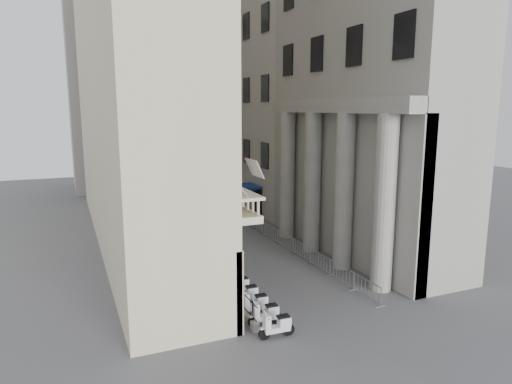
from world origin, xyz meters
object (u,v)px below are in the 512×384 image
Objects in this scene: pedestrian_a at (210,197)px; pedestrian_b at (188,194)px; security_tent at (191,196)px; street_lamp at (166,176)px; info_kiosk at (193,233)px; scooter_0 at (277,337)px.

pedestrian_b is at bearing -28.74° from pedestrian_a.
security_tent reaches higher than pedestrian_b.
security_tent is 1.91× the size of pedestrian_b.
pedestrian_a is at bearing 59.53° from security_tent.
street_lamp is 9.63m from pedestrian_a.
street_lamp reaches higher than pedestrian_a.
info_kiosk reaches higher than pedestrian_b.
street_lamp is 3.95× the size of pedestrian_a.
pedestrian_a is (5.72, 28.73, 0.95)m from scooter_0.
scooter_0 is 15.42m from info_kiosk.
scooter_0 is 0.79× the size of pedestrian_a.
pedestrian_a reaches higher than pedestrian_b.
pedestrian_b reaches higher than scooter_0.
scooter_0 is at bearing -83.37° from street_lamp.
info_kiosk is (0.23, 15.38, 0.98)m from scooter_0.
security_tent is at bearing -2.81° from scooter_0.
security_tent reaches higher than scooter_0.
info_kiosk is 1.02× the size of pedestrian_a.
info_kiosk is 16.05m from pedestrian_b.
scooter_0 is 0.20× the size of street_lamp.
info_kiosk is at bearing -103.77° from security_tent.
security_tent is at bearing 97.95° from pedestrian_b.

